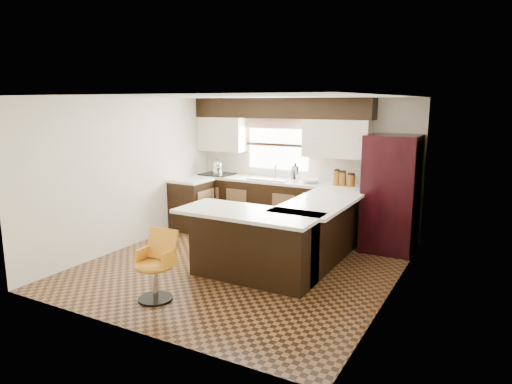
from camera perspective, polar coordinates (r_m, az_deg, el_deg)
The scene contains 30 objects.
floor at distance 6.69m, azimuth -1.76°, elevation -9.18°, with size 4.40×4.40×0.00m, color #49301A.
ceiling at distance 6.27m, azimuth -1.89°, elevation 11.84°, with size 4.40×4.40×0.00m, color silver.
wall_back at distance 8.32m, azimuth 5.90°, elevation 3.34°, with size 4.40×4.40×0.00m, color beige.
wall_front at distance 4.66m, azimuth -15.71°, elevation -3.27°, with size 4.40×4.40×0.00m, color beige.
wall_left at distance 7.64m, azimuth -15.53°, elevation 2.30°, with size 4.40×4.40×0.00m, color beige.
wall_right at distance 5.63m, azimuth 16.94°, elevation -0.88°, with size 4.40×4.40×0.00m, color beige.
base_cab_back at distance 8.37m, azimuth 2.16°, elevation -1.78°, with size 3.30×0.60×0.90m, color black.
base_cab_left at distance 8.52m, azimuth -7.97°, elevation -1.64°, with size 0.60×0.70×0.90m, color black.
counter_back at distance 8.28m, azimuth 2.18°, elevation 1.41°, with size 3.30×0.60×0.04m, color silver.
counter_left at distance 8.43m, azimuth -8.05°, elevation 1.49°, with size 0.60×0.70×0.04m, color silver.
soffit at distance 8.25m, azimuth 2.96°, elevation 10.43°, with size 3.40×0.35×0.36m, color black.
upper_cab_left at distance 8.87m, azimuth -4.24°, elevation 7.24°, with size 0.94×0.35×0.64m, color beige.
upper_cab_right at distance 7.86m, azimuth 10.08°, elevation 6.59°, with size 1.14×0.35×0.64m, color beige.
window_pane at distance 8.47m, azimuth 2.76°, elevation 5.91°, with size 1.20×0.02×0.90m, color white.
valance at distance 8.40m, azimuth 2.67°, elevation 8.54°, with size 1.30×0.06×0.18m, color #D19B93.
sink at distance 8.28m, azimuth 1.81°, elevation 1.68°, with size 0.75×0.45×0.03m, color #B2B2B7.
dishwasher at distance 7.73m, azimuth 7.86°, elevation -3.12°, with size 0.58×0.03×0.78m, color black.
cooktop at distance 8.85m, azimuth -4.84°, elevation 2.25°, with size 0.58×0.50×0.03m, color black.
peninsula_long at distance 6.72m, azimuth 7.62°, elevation -5.15°, with size 0.60×1.95×0.90m, color black.
peninsula_return at distance 6.08m, azimuth -0.40°, elevation -6.81°, with size 1.65×0.60×0.90m, color black.
counter_pen_long at distance 6.58m, azimuth 8.13°, elevation -1.26°, with size 0.84×1.95×0.04m, color silver.
counter_pen_return at distance 5.89m, azimuth -1.00°, elevation -2.64°, with size 1.89×0.84×0.04m, color silver.
refrigerator at distance 7.44m, azimuth 16.53°, elevation -0.19°, with size 0.79×0.76×1.84m, color black.
bar_chair at distance 5.58m, azimuth -12.63°, elevation -9.07°, with size 0.45×0.45×0.84m, color orange, non-canonical shape.
kettle at distance 8.82m, azimuth -4.80°, elevation 3.21°, with size 0.21×0.21×0.28m, color silver, non-canonical shape.
percolator at distance 8.07m, azimuth 4.91°, elevation 2.33°, with size 0.15×0.15×0.29m, color silver.
mixing_bowl at distance 7.98m, azimuth 6.76°, elevation 1.41°, with size 0.31×0.31×0.07m, color white.
canister_large at distance 7.82m, azimuth 10.04°, elevation 1.74°, with size 0.12×0.12×0.24m, color brown.
canister_med at distance 7.79m, azimuth 10.77°, elevation 1.61°, with size 0.12×0.12×0.22m, color brown.
canister_small at distance 7.75m, azimuth 11.77°, elevation 1.41°, with size 0.14×0.14×0.19m, color brown.
Camera 1 is at (3.19, -5.40, 2.33)m, focal length 32.00 mm.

